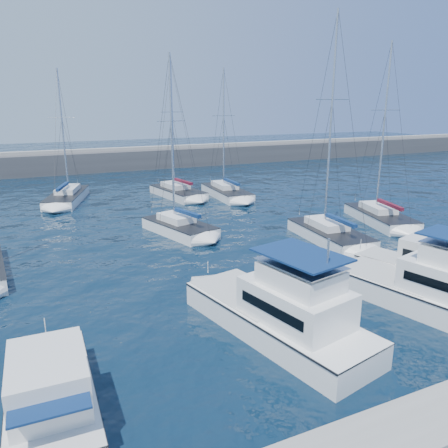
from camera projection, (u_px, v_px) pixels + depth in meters
name	position (u px, v px, depth m)	size (l,w,h in m)	color
ground	(288.00, 293.00, 24.53)	(220.00, 220.00, 0.00)	black
breakwater	(110.00, 163.00, 69.73)	(160.00, 6.00, 4.45)	#424244
motor_yacht_port_outer	(51.00, 398.00, 14.42)	(2.93, 6.93, 3.20)	silver
motor_yacht_port_inner	(283.00, 314.00, 19.73)	(5.45, 10.49, 4.69)	white
motor_yacht_stbd_inner	(436.00, 292.00, 22.06)	(5.47, 10.21, 4.69)	white
motor_yacht_stbd_outer	(420.00, 269.00, 25.54)	(4.42, 7.11, 3.20)	silver
sailboat_mid_c	(179.00, 227.00, 35.69)	(4.77, 7.53, 14.35)	white
sailboat_mid_d	(329.00, 234.00, 33.87)	(3.79, 8.15, 17.04)	white
sailboat_mid_e	(380.00, 217.00, 38.96)	(5.01, 8.73, 15.65)	white
sailboat_back_a	(67.00, 197.00, 47.27)	(5.85, 9.85, 14.14)	white
sailboat_back_b	(178.00, 192.00, 49.69)	(4.52, 8.64, 15.02)	silver
sailboat_back_c	(226.00, 192.00, 49.76)	(3.48, 8.92, 14.36)	white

